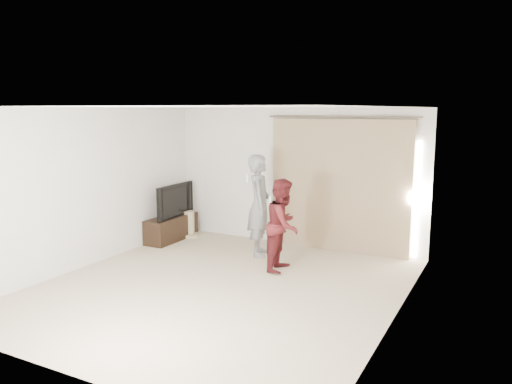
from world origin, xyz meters
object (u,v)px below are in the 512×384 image
person_man (260,205)px  tv (171,200)px  person_woman (283,225)px  tv_console (171,228)px

person_man → tv: bearing=176.9°
tv → person_woman: 2.82m
tv_console → tv: size_ratio=1.09×
tv → person_woman: (2.74, -0.67, -0.06)m
tv_console → person_woman: size_ratio=0.83×
tv → person_man: 2.03m
tv → person_man: person_man is taller
tv_console → tv: (0.00, 0.00, 0.56)m
tv → tv_console: bearing=-0.0°
person_woman → tv: bearing=166.2°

